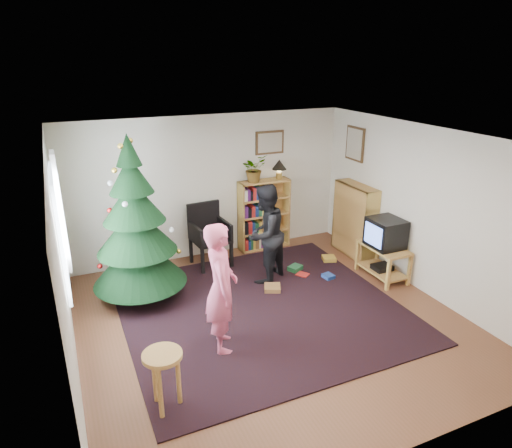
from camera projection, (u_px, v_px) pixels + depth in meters
name	position (u px, v px, depth m)	size (l,w,h in m)	color
floor	(270.00, 320.00, 6.29)	(5.00, 5.00, 0.00)	brown
ceiling	(273.00, 138.00, 5.41)	(5.00, 5.00, 0.00)	white
wall_back	(210.00, 187.00, 7.99)	(5.00, 0.02, 2.50)	silver
wall_front	(405.00, 341.00, 3.71)	(5.00, 0.02, 2.50)	silver
wall_left	(62.00, 271.00, 4.90)	(0.02, 5.00, 2.50)	silver
wall_right	(422.00, 210.00, 6.80)	(0.02, 5.00, 2.50)	silver
rug	(261.00, 309.00, 6.54)	(3.80, 3.60, 0.02)	black
window_pane	(60.00, 231.00, 5.34)	(0.04, 1.20, 1.40)	silver
curtain	(61.00, 212.00, 5.95)	(0.06, 0.35, 1.60)	white
picture_back	(270.00, 142.00, 8.16)	(0.55, 0.03, 0.42)	#4C3319
picture_right	(355.00, 144.00, 8.04)	(0.03, 0.50, 0.60)	#4C3319
christmas_tree	(136.00, 234.00, 6.51)	(1.36, 1.36, 2.46)	#3F2816
bookshelf_back	(264.00, 214.00, 8.43)	(0.95, 0.30, 1.30)	gold
bookshelf_right	(355.00, 219.00, 8.15)	(0.30, 0.95, 1.30)	gold
tv_stand	(383.00, 259.00, 7.38)	(0.47, 0.85, 0.55)	gold
crt_tv	(386.00, 233.00, 7.22)	(0.49, 0.53, 0.46)	black
armchair	(208.00, 231.00, 7.82)	(0.63, 0.64, 1.07)	black
stool	(163.00, 366.00, 4.55)	(0.40, 0.40, 0.67)	gold
person_standing	(221.00, 288.00, 5.43)	(0.60, 0.39, 1.65)	#D15375
person_by_chair	(265.00, 234.00, 7.13)	(0.77, 0.60, 1.59)	black
potted_plant	(254.00, 168.00, 8.05)	(0.43, 0.37, 0.48)	gray
table_lamp	(279.00, 166.00, 8.24)	(0.27, 0.27, 0.35)	#A57F33
floor_clutter	(306.00, 273.00, 7.54)	(1.58, 0.77, 0.08)	#A51E19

